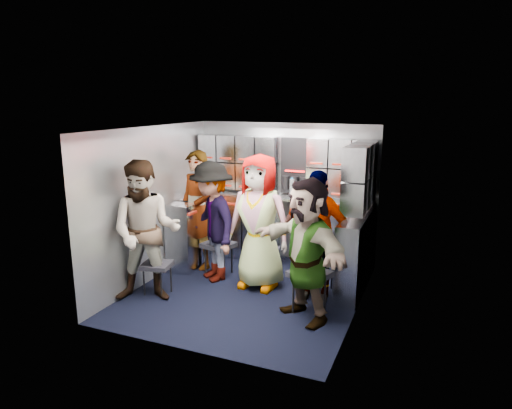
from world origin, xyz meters
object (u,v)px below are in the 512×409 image
at_px(jump_seat_near_left, 157,267).
at_px(attendant_arc_d, 316,235).
at_px(jump_seat_center, 264,253).
at_px(jump_seat_mid_right, 319,259).
at_px(jump_seat_mid_left, 218,246).
at_px(attendant_arc_a, 146,232).
at_px(attendant_standing, 197,210).
at_px(attendant_arc_e, 306,250).
at_px(attendant_arc_b, 212,222).
at_px(attendant_arc_c, 259,222).
at_px(jump_seat_near_right, 310,276).

height_order(jump_seat_near_left, attendant_arc_d, attendant_arc_d).
relative_size(jump_seat_center, jump_seat_mid_right, 0.94).
height_order(jump_seat_mid_left, attendant_arc_a, attendant_arc_a).
distance_m(attendant_standing, attendant_arc_d, 1.92).
distance_m(attendant_arc_d, attendant_arc_e, 0.61).
xyz_separation_m(attendant_arc_b, attendant_arc_e, (1.51, -0.64, -0.01)).
height_order(jump_seat_near_left, jump_seat_mid_right, jump_seat_mid_right).
bearing_deg(attendant_arc_c, jump_seat_center, 92.11).
height_order(jump_seat_near_left, jump_seat_center, jump_seat_center).
height_order(jump_seat_near_right, attendant_arc_b, attendant_arc_b).
distance_m(jump_seat_near_right, attendant_arc_a, 2.03).
bearing_deg(jump_seat_mid_right, attendant_arc_e, -85.99).
distance_m(jump_seat_near_left, jump_seat_mid_left, 0.99).
height_order(attendant_standing, attendant_arc_c, attendant_arc_c).
bearing_deg(attendant_standing, jump_seat_near_right, -5.99).
height_order(jump_seat_mid_right, attendant_arc_a, attendant_arc_a).
relative_size(jump_seat_mid_right, attendant_arc_b, 0.30).
bearing_deg(attendant_standing, attendant_arc_d, 5.35).
height_order(attendant_arc_c, attendant_arc_d, attendant_arc_c).
distance_m(jump_seat_near_left, attendant_standing, 1.18).
height_order(jump_seat_mid_right, attendant_arc_b, attendant_arc_b).
bearing_deg(attendant_arc_e, jump_seat_center, 170.69).
xyz_separation_m(attendant_standing, attendant_arc_e, (1.93, -0.98, -0.05)).
relative_size(jump_seat_center, attendant_arc_e, 0.28).
bearing_deg(jump_seat_mid_right, jump_seat_center, 177.11).
height_order(jump_seat_mid_right, attendant_arc_d, attendant_arc_d).
bearing_deg(attendant_arc_d, jump_seat_mid_right, 89.81).
bearing_deg(attendant_arc_e, attendant_arc_b, -167.04).
bearing_deg(attendant_arc_c, jump_seat_mid_right, 12.47).
height_order(attendant_arc_a, attendant_arc_e, attendant_arc_a).
bearing_deg(jump_seat_near_left, jump_seat_center, 39.48).
bearing_deg(jump_seat_near_right, jump_seat_center, 141.86).
height_order(jump_seat_center, attendant_arc_d, attendant_arc_d).
distance_m(jump_seat_mid_right, attendant_arc_b, 1.52).
xyz_separation_m(attendant_standing, attendant_arc_d, (1.88, -0.37, -0.06)).
relative_size(jump_seat_near_left, attendant_arc_e, 0.25).
distance_m(jump_seat_mid_left, attendant_arc_c, 0.85).
bearing_deg(attendant_arc_e, attendant_arc_a, -136.52).
distance_m(jump_seat_mid_right, attendant_arc_c, 0.91).
bearing_deg(attendant_arc_c, jump_seat_near_right, -27.47).
bearing_deg(attendant_arc_d, jump_seat_near_right, -82.86).
relative_size(jump_seat_near_left, jump_seat_near_right, 0.77).
bearing_deg(attendant_arc_b, jump_seat_mid_right, 44.09).
bearing_deg(attendant_arc_e, jump_seat_near_right, 125.77).
distance_m(jump_seat_mid_right, attendant_standing, 1.94).
relative_size(attendant_standing, attendant_arc_b, 1.05).
distance_m(jump_seat_near_left, jump_seat_center, 1.43).
xyz_separation_m(jump_seat_mid_left, attendant_arc_a, (-0.42, -1.08, 0.46)).
distance_m(attendant_arc_c, attendant_arc_e, 1.05).
distance_m(attendant_arc_b, attendant_arc_c, 0.69).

